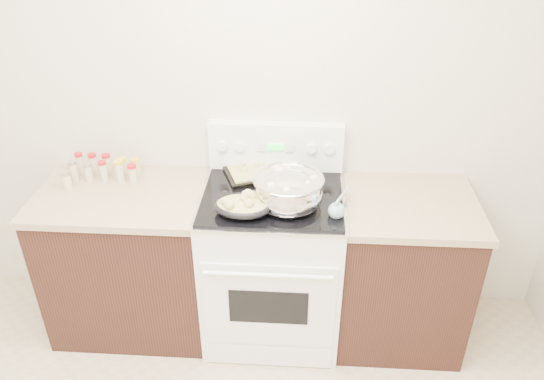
{
  "coord_description": "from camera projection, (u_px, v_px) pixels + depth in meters",
  "views": [
    {
      "loc": [
        0.5,
        -0.99,
        2.41
      ],
      "look_at": [
        0.35,
        1.37,
        1.0
      ],
      "focal_mm": 35.0,
      "sensor_mm": 36.0,
      "label": 1
    }
  ],
  "objects": [
    {
      "name": "counter_right",
      "position": [
        399.0,
        269.0,
        3.04
      ],
      "size": [
        0.73,
        0.67,
        0.92
      ],
      "color": "black",
      "rests_on": "ground"
    },
    {
      "name": "spice_jars",
      "position": [
        102.0,
        169.0,
        2.99
      ],
      "size": [
        0.39,
        0.25,
        0.13
      ],
      "color": "#BFB28C",
      "rests_on": "counter_left"
    },
    {
      "name": "mixing_bowl",
      "position": [
        288.0,
        191.0,
        2.69
      ],
      "size": [
        0.46,
        0.46,
        0.21
      ],
      "color": "silver",
      "rests_on": "kitchen_range"
    },
    {
      "name": "wooden_spoon",
      "position": [
        266.0,
        192.0,
        2.83
      ],
      "size": [
        0.15,
        0.24,
        0.04
      ],
      "color": "#AE874F",
      "rests_on": "kitchen_range"
    },
    {
      "name": "blue_ladle",
      "position": [
        337.0,
        209.0,
        2.64
      ],
      "size": [
        0.12,
        0.28,
        0.11
      ],
      "color": "#77A3B1",
      "rests_on": "kitchen_range"
    },
    {
      "name": "kitchen_range",
      "position": [
        273.0,
        261.0,
        3.06
      ],
      "size": [
        0.78,
        0.73,
        1.22
      ],
      "color": "white",
      "rests_on": "ground"
    },
    {
      "name": "counter_left",
      "position": [
        133.0,
        258.0,
        3.13
      ],
      "size": [
        0.93,
        0.67,
        0.92
      ],
      "color": "black",
      "rests_on": "ground"
    },
    {
      "name": "room_shell",
      "position": [
        85.0,
        227.0,
        1.24
      ],
      "size": [
        4.1,
        3.6,
        2.75
      ],
      "color": "beige",
      "rests_on": "ground"
    },
    {
      "name": "roasting_pan",
      "position": [
        242.0,
        205.0,
        2.64
      ],
      "size": [
        0.3,
        0.22,
        0.11
      ],
      "color": "black",
      "rests_on": "kitchen_range"
    },
    {
      "name": "baking_sheet",
      "position": [
        262.0,
        169.0,
        3.03
      ],
      "size": [
        0.5,
        0.43,
        0.06
      ],
      "color": "black",
      "rests_on": "kitchen_range"
    }
  ]
}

